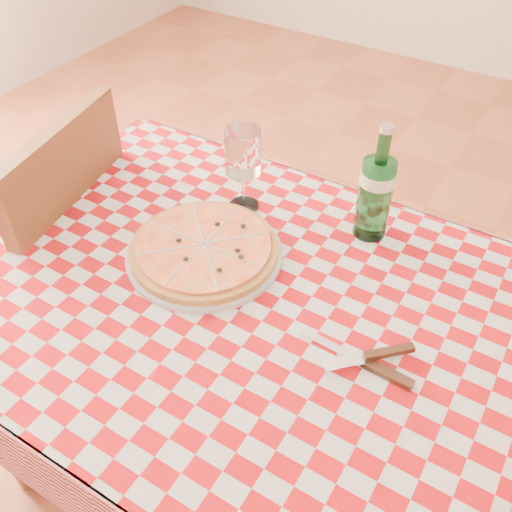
% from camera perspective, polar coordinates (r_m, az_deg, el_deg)
% --- Properties ---
extents(dining_table, '(1.20, 0.80, 0.75)m').
position_cam_1_polar(dining_table, '(1.21, -0.68, -7.52)').
color(dining_table, brown).
rests_on(dining_table, ground).
extents(tablecloth, '(1.30, 0.90, 0.01)m').
position_cam_1_polar(tablecloth, '(1.14, -0.72, -4.48)').
color(tablecloth, '#9B090F').
rests_on(tablecloth, dining_table).
extents(chair_far, '(0.50, 0.50, 0.95)m').
position_cam_1_polar(chair_far, '(1.64, -19.43, 0.27)').
color(chair_far, brown).
rests_on(chair_far, ground).
extents(pizza_plate, '(0.35, 0.35, 0.04)m').
position_cam_1_polar(pizza_plate, '(1.22, -5.23, 0.78)').
color(pizza_plate, '#D18C45').
rests_on(pizza_plate, tablecloth).
extents(water_bottle, '(0.08, 0.08, 0.27)m').
position_cam_1_polar(water_bottle, '(1.23, 12.02, 7.15)').
color(water_bottle, '#175E27').
rests_on(water_bottle, tablecloth).
extents(wine_glass, '(0.09, 0.09, 0.20)m').
position_cam_1_polar(wine_glass, '(1.30, -1.29, 8.56)').
color(wine_glass, white).
rests_on(wine_glass, tablecloth).
extents(cutlery, '(0.30, 0.28, 0.03)m').
position_cam_1_polar(cutlery, '(1.04, 10.69, -10.05)').
color(cutlery, silver).
rests_on(cutlery, tablecloth).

